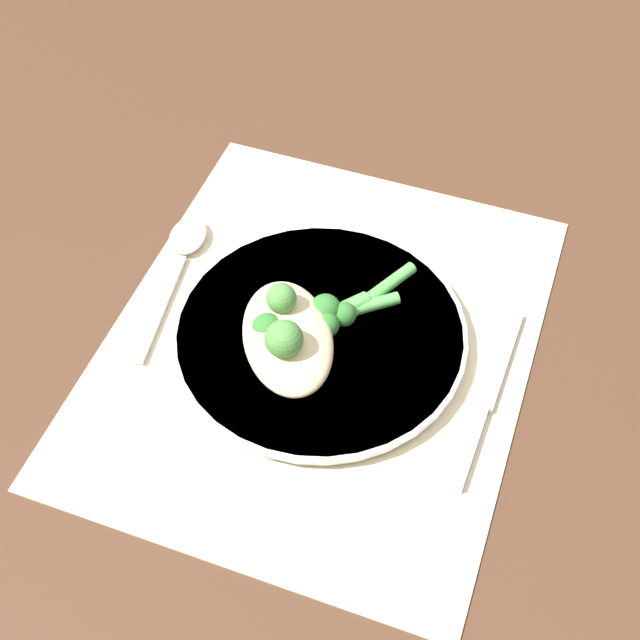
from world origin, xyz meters
TOP-DOWN VIEW (x-y plane):
  - ground_plane at (0.00, 0.00)m, footprint 3.00×3.00m
  - placemat at (0.00, 0.00)m, footprint 0.43×0.35m
  - plate at (0.00, 0.00)m, footprint 0.25×0.25m
  - chicken_fillet at (0.03, -0.02)m, footprint 0.14×0.12m
  - pesto_dollop_primary at (0.01, -0.03)m, footprint 0.03×0.03m
  - pesto_dollop_secondary at (0.04, -0.01)m, footprint 0.03×0.03m
  - broccoli_stalk_front at (0.02, -0.02)m, footprint 0.09×0.09m
  - broccoli_stalk_rear at (-0.00, -0.02)m, footprint 0.08×0.11m
  - broccoli_stalk_left at (-0.01, 0.01)m, footprint 0.10×0.07m
  - broccoli_stalk_right at (-0.02, 0.01)m, footprint 0.09×0.07m
  - knife at (0.01, 0.15)m, footprint 0.19×0.02m
  - spoon at (-0.05, -0.16)m, footprint 0.17×0.05m

SIDE VIEW (x-z plane):
  - ground_plane at x=0.00m, z-range 0.00..0.00m
  - placemat at x=0.00m, z-range 0.00..0.00m
  - knife at x=0.01m, z-range 0.00..0.01m
  - spoon at x=-0.05m, z-range 0.00..0.02m
  - plate at x=0.00m, z-range 0.01..0.02m
  - broccoli_stalk_left at x=-0.01m, z-range 0.02..0.04m
  - broccoli_stalk_right at x=-0.02m, z-range 0.02..0.04m
  - broccoli_stalk_rear at x=0.00m, z-range 0.02..0.04m
  - broccoli_stalk_front at x=0.02m, z-range 0.02..0.05m
  - chicken_fillet at x=0.03m, z-range 0.02..0.05m
  - pesto_dollop_primary at x=0.01m, z-range 0.04..0.07m
  - pesto_dollop_secondary at x=0.04m, z-range 0.04..0.07m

